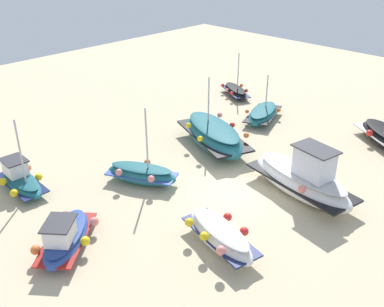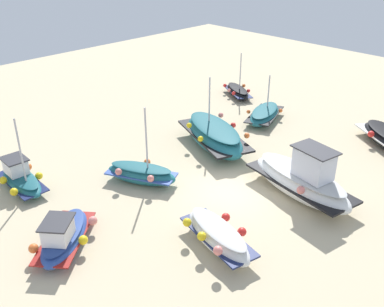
% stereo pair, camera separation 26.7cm
% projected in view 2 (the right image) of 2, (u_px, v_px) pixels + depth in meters
% --- Properties ---
extents(ground_plane, '(54.97, 54.97, 0.00)m').
position_uv_depth(ground_plane, '(233.00, 191.00, 20.11)').
color(ground_plane, beige).
extents(fishing_boat_0, '(2.77, 5.59, 2.55)m').
position_uv_depth(fishing_boat_0, '(302.00, 180.00, 19.35)').
color(fishing_boat_0, white).
rests_on(fishing_boat_0, ground_plane).
extents(fishing_boat_1, '(3.83, 5.68, 3.76)m').
position_uv_depth(fishing_boat_1, '(214.00, 135.00, 23.72)').
color(fishing_boat_1, '#1E6670').
rests_on(fishing_boat_1, ground_plane).
extents(fishing_boat_2, '(2.06, 3.77, 1.03)m').
position_uv_depth(fishing_boat_2, '(218.00, 236.00, 16.32)').
color(fishing_boat_2, white).
rests_on(fishing_boat_2, ground_plane).
extents(fishing_boat_3, '(3.88, 2.62, 2.77)m').
position_uv_depth(fishing_boat_3, '(264.00, 114.00, 27.19)').
color(fishing_boat_3, '#1E6670').
rests_on(fishing_boat_3, ground_plane).
extents(fishing_boat_4, '(2.44, 3.24, 3.18)m').
position_uv_depth(fishing_boat_4, '(238.00, 91.00, 31.14)').
color(fishing_boat_4, black).
rests_on(fishing_boat_4, ground_plane).
extents(fishing_boat_6, '(3.50, 3.25, 1.43)m').
position_uv_depth(fishing_boat_6, '(64.00, 236.00, 16.38)').
color(fishing_boat_6, '#2D4C9E').
rests_on(fishing_boat_6, ground_plane).
extents(fishing_boat_7, '(1.83, 3.33, 3.65)m').
position_uv_depth(fishing_boat_7, '(21.00, 178.00, 20.13)').
color(fishing_boat_7, '#1E6670').
rests_on(fishing_boat_7, ground_plane).
extents(fishing_boat_9, '(2.54, 3.54, 3.80)m').
position_uv_depth(fishing_boat_9, '(141.00, 173.00, 20.52)').
color(fishing_boat_9, '#1E6670').
rests_on(fishing_boat_9, ground_plane).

